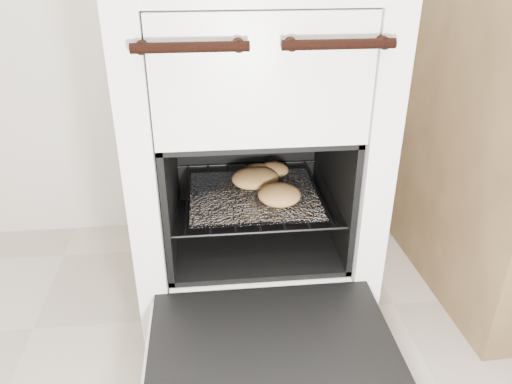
{
  "coord_description": "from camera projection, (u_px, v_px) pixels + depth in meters",
  "views": [
    {
      "loc": [
        -0.17,
        -0.03,
        0.94
      ],
      "look_at": [
        -0.06,
        1.04,
        0.38
      ],
      "focal_mm": 35.0,
      "sensor_mm": 36.0,
      "label": 1
    }
  ],
  "objects": [
    {
      "name": "baked_rolls",
      "position": [
        264.0,
        180.0,
        1.31
      ],
      "size": [
        0.19,
        0.27,
        0.05
      ],
      "color": "tan",
      "rests_on": "foil_sheet"
    },
    {
      "name": "oven_rack",
      "position": [
        253.0,
        194.0,
        1.3
      ],
      "size": [
        0.42,
        0.4,
        0.01
      ],
      "color": "black",
      "rests_on": "stove"
    },
    {
      "name": "foil_sheet",
      "position": [
        254.0,
        195.0,
        1.29
      ],
      "size": [
        0.33,
        0.29,
        0.01
      ],
      "primitive_type": "cube",
      "color": "white",
      "rests_on": "oven_rack"
    },
    {
      "name": "oven_door",
      "position": [
        273.0,
        355.0,
        1.0
      ],
      "size": [
        0.52,
        0.4,
        0.04
      ],
      "color": "black",
      "rests_on": "stove"
    },
    {
      "name": "stove",
      "position": [
        251.0,
        152.0,
        1.32
      ],
      "size": [
        0.57,
        0.64,
        0.88
      ],
      "color": "white",
      "rests_on": "ground"
    }
  ]
}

